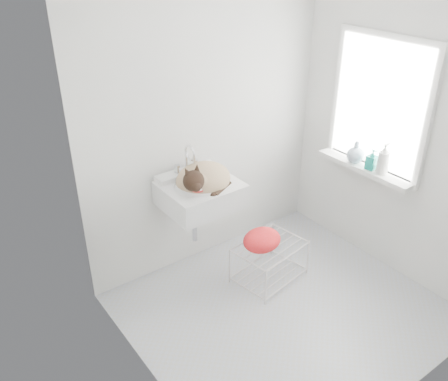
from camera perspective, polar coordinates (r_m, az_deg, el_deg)
floor at (r=3.79m, az=7.14°, el=-13.88°), size 2.20×2.00×0.02m
back_wall at (r=3.81m, az=-2.05°, el=8.68°), size 2.20×0.02×2.50m
right_wall at (r=3.90m, az=20.35°, el=7.37°), size 0.02×2.00×2.50m
left_wall at (r=2.52m, az=-9.83°, el=-2.80°), size 0.02×2.00×2.50m
window_glass at (r=3.96m, az=18.12°, el=9.61°), size 0.01×0.80×1.00m
window_frame at (r=3.95m, az=17.98°, el=9.58°), size 0.04×0.90×1.10m
windowsill at (r=4.09m, az=16.40°, el=2.56°), size 0.16×0.88×0.04m
sink at (r=3.64m, az=-2.87°, el=0.82°), size 0.57×0.50×0.23m
faucet at (r=3.72m, az=-4.47°, el=3.77°), size 0.21×0.15×0.21m
cat at (r=3.62m, az=-2.57°, el=1.34°), size 0.50×0.44×0.29m
wire_rack at (r=3.98m, az=5.40°, el=-8.55°), size 0.60×0.46×0.33m
towel at (r=3.83m, az=4.51°, el=-6.38°), size 0.38×0.31×0.14m
bottle_a at (r=3.99m, az=18.17°, el=1.92°), size 0.09×0.09×0.22m
bottle_b at (r=4.04m, az=17.02°, el=2.46°), size 0.08×0.08×0.17m
bottle_c at (r=4.13m, az=15.23°, el=3.30°), size 0.18×0.18×0.18m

